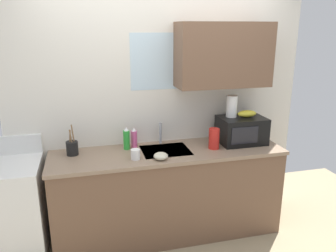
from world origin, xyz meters
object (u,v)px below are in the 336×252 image
object	(u,v)px
utensil_crock	(72,148)
small_bowl	(161,156)
mug_white	(135,154)
dish_soap_bottle_pink	(134,138)
cereal_canister	(214,139)
dish_soap_bottle_green	(127,139)
microwave	(241,130)
banana_bunch	(247,114)
stove_range	(10,211)
paper_towel_roll	(232,106)

from	to	relation	value
utensil_crock	small_bowl	size ratio (longest dim) A/B	2.24
mug_white	small_bowl	world-z (taller)	mug_white
mug_white	dish_soap_bottle_pink	bearing A→B (deg)	83.09
cereal_canister	utensil_crock	world-z (taller)	utensil_crock
dish_soap_bottle_green	mug_white	xyz separation A→B (m)	(0.04, -0.29, -0.06)
microwave	banana_bunch	world-z (taller)	banana_bunch
stove_range	paper_towel_roll	size ratio (longest dim) A/B	4.91
stove_range	utensil_crock	world-z (taller)	utensil_crock
microwave	utensil_crock	size ratio (longest dim) A/B	1.58
stove_range	dish_soap_bottle_pink	xyz separation A→B (m)	(1.17, 0.19, 0.54)
small_bowl	utensil_crock	bearing A→B (deg)	157.54
banana_bunch	dish_soap_bottle_green	xyz separation A→B (m)	(-1.22, 0.10, -0.20)
small_bowl	dish_soap_bottle_green	bearing A→B (deg)	126.96
paper_towel_roll	dish_soap_bottle_pink	xyz separation A→B (m)	(-0.99, 0.09, -0.29)
cereal_canister	dish_soap_bottle_green	bearing A→B (deg)	166.72
dish_soap_bottle_green	paper_towel_roll	bearing A→B (deg)	-2.49
dish_soap_bottle_pink	utensil_crock	xyz separation A→B (m)	(-0.59, -0.07, -0.02)
paper_towel_roll	dish_soap_bottle_pink	size ratio (longest dim) A/B	1.09
microwave	dish_soap_bottle_pink	size ratio (longest dim) A/B	2.29
banana_bunch	mug_white	xyz separation A→B (m)	(-1.18, -0.19, -0.26)
paper_towel_roll	dish_soap_bottle_green	xyz separation A→B (m)	(-1.07, 0.05, -0.27)
paper_towel_roll	microwave	bearing A→B (deg)	-27.38
microwave	banana_bunch	distance (m)	0.18
banana_bunch	paper_towel_roll	distance (m)	0.18
banana_bunch	dish_soap_bottle_green	distance (m)	1.24
banana_bunch	dish_soap_bottle_pink	size ratio (longest dim) A/B	0.99
stove_range	mug_white	bearing A→B (deg)	-7.21
dish_soap_bottle_pink	mug_white	distance (m)	0.34
dish_soap_bottle_pink	small_bowl	xyz separation A→B (m)	(0.18, -0.39, -0.06)
banana_bunch	utensil_crock	distance (m)	1.75
dish_soap_bottle_pink	cereal_canister	xyz separation A→B (m)	(0.75, -0.24, 0.01)
stove_range	banana_bunch	distance (m)	2.43
microwave	cereal_canister	size ratio (longest dim) A/B	2.26
banana_bunch	cereal_canister	xyz separation A→B (m)	(-0.39, -0.10, -0.20)
dish_soap_bottle_pink	small_bowl	bearing A→B (deg)	-65.22
paper_towel_roll	dish_soap_bottle_green	bearing A→B (deg)	177.51
microwave	dish_soap_bottle_green	bearing A→B (deg)	175.22
dish_soap_bottle_pink	dish_soap_bottle_green	world-z (taller)	dish_soap_bottle_green
dish_soap_bottle_pink	dish_soap_bottle_green	xyz separation A→B (m)	(-0.08, -0.04, 0.01)
stove_range	dish_soap_bottle_green	bearing A→B (deg)	7.45
small_bowl	stove_range	bearing A→B (deg)	171.45
microwave	banana_bunch	bearing A→B (deg)	1.77
small_bowl	banana_bunch	bearing A→B (deg)	14.57
paper_towel_roll	utensil_crock	xyz separation A→B (m)	(-1.59, 0.02, -0.31)
microwave	small_bowl	size ratio (longest dim) A/B	3.54
paper_towel_roll	cereal_canister	size ratio (longest dim) A/B	1.08
stove_range	mug_white	distance (m)	1.24
microwave	utensil_crock	distance (m)	1.69
banana_bunch	paper_towel_roll	size ratio (longest dim) A/B	0.91
cereal_canister	stove_range	bearing A→B (deg)	178.41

